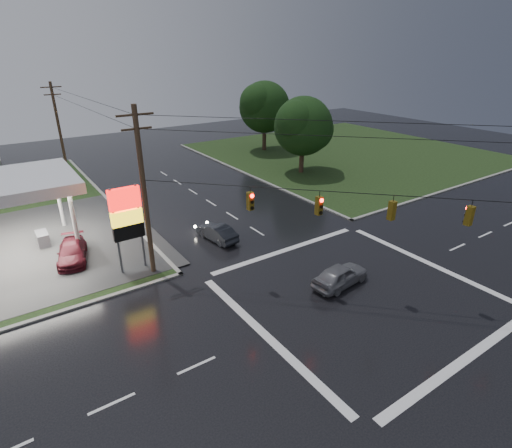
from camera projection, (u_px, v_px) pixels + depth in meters
ground at (357, 293)px, 24.72m from camera, size 120.00×120.00×0.00m
grass_ne at (347, 152)px, 57.73m from camera, size 36.00×36.00×0.08m
pylon_sign at (127, 216)px, 25.64m from camera, size 2.00×0.35×6.00m
utility_pole_nw at (144, 192)px, 24.71m from camera, size 2.20×0.32×11.00m
utility_pole_n at (59, 127)px, 46.37m from camera, size 2.20×0.32×10.50m
traffic_signals at (369, 194)px, 22.09m from camera, size 26.87×26.87×1.47m
tree_ne_near at (304, 126)px, 46.38m from camera, size 7.99×6.80×8.98m
tree_ne_far at (265, 107)px, 56.75m from camera, size 8.46×7.20×9.80m
car_north at (217, 232)px, 31.30m from camera, size 1.89×4.08×1.30m
car_crossing at (340, 275)px, 25.29m from camera, size 4.28×2.10×1.41m
car_pump at (72, 252)px, 28.28m from camera, size 2.89×4.83×1.31m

